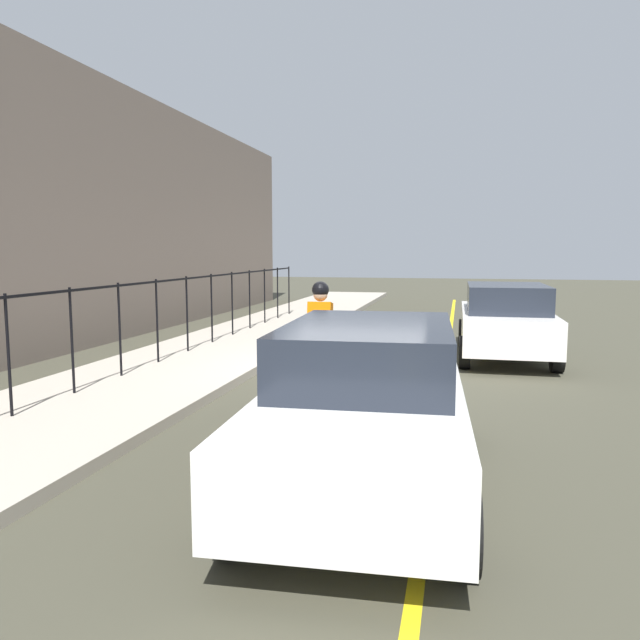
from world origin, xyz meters
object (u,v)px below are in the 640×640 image
at_px(patrol_sedan, 505,319).
at_px(parked_sedan_rear, 367,402).
at_px(cyclist_lead, 320,341).
at_px(traffic_cone_near, 330,329).

distance_m(patrol_sedan, parked_sedan_rear, 7.92).
bearing_deg(cyclist_lead, parked_sedan_rear, -161.47).
height_order(cyclist_lead, patrol_sedan, cyclist_lead).
height_order(patrol_sedan, parked_sedan_rear, same).
bearing_deg(traffic_cone_near, patrol_sedan, -115.46).
bearing_deg(parked_sedan_rear, patrol_sedan, 163.95).
bearing_deg(patrol_sedan, parked_sedan_rear, 166.46).
bearing_deg(patrol_sedan, traffic_cone_near, 64.26).
relative_size(cyclist_lead, patrol_sedan, 0.41).
xyz_separation_m(cyclist_lead, parked_sedan_rear, (-3.27, -1.22, -0.09)).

